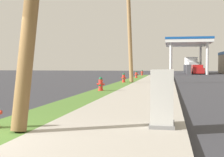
% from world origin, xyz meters
% --- Properties ---
extents(sidewalk_slab, '(3.20, 80.00, 0.12)m').
position_xyz_m(sidewalk_slab, '(3.00, 0.00, 0.06)').
color(sidewalk_slab, '#A8A093').
rests_on(sidewalk_slab, ground).
extents(fire_hydrant_second, '(0.42, 0.38, 0.74)m').
position_xyz_m(fire_hydrant_second, '(0.57, 11.51, 0.45)').
color(fire_hydrant_second, red).
rests_on(fire_hydrant_second, grass_verge).
extents(fire_hydrant_third, '(0.42, 0.37, 0.74)m').
position_xyz_m(fire_hydrant_third, '(0.58, 19.95, 0.45)').
color(fire_hydrant_third, red).
rests_on(fire_hydrant_third, grass_verge).
extents(fire_hydrant_fourth, '(0.42, 0.37, 0.74)m').
position_xyz_m(fire_hydrant_fourth, '(0.63, 29.02, 0.45)').
color(fire_hydrant_fourth, red).
rests_on(fire_hydrant_fourth, grass_verge).
extents(fire_hydrant_fifth, '(0.42, 0.38, 0.74)m').
position_xyz_m(fire_hydrant_fifth, '(0.49, 37.76, 0.45)').
color(fire_hydrant_fifth, red).
rests_on(fire_hydrant_fifth, grass_verge).
extents(utility_pole_midground, '(1.10, 1.78, 9.63)m').
position_xyz_m(utility_pole_midground, '(0.95, 20.51, 5.02)').
color(utility_pole_midground, '#937047').
rests_on(utility_pole_midground, grass_verge).
extents(utility_cabinet, '(0.55, 0.85, 1.27)m').
position_xyz_m(utility_cabinet, '(4.07, 2.18, 0.71)').
color(utility_cabinet, slate).
rests_on(utility_cabinet, sidewalk_slab).
extents(car_black_by_near_pump, '(2.18, 4.60, 1.57)m').
position_xyz_m(car_black_by_near_pump, '(9.02, 52.15, 0.72)').
color(car_black_by_near_pump, black).
rests_on(car_black_by_near_pump, ground).
extents(car_red_by_far_pump, '(2.15, 4.59, 1.57)m').
position_xyz_m(car_red_by_far_pump, '(8.65, 48.65, 0.72)').
color(car_red_by_far_pump, red).
rests_on(car_red_by_far_pump, ground).
extents(truck_white_at_forecourt, '(2.61, 6.54, 3.11)m').
position_xyz_m(truck_white_at_forecourt, '(8.40, 59.08, 1.49)').
color(truck_white_at_forecourt, white).
rests_on(truck_white_at_forecourt, ground).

